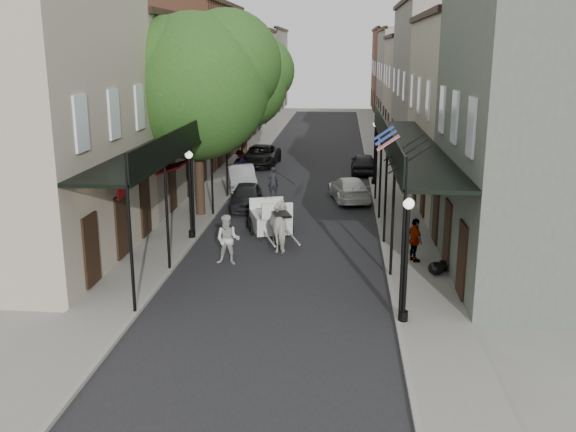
% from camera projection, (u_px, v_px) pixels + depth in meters
% --- Properties ---
extents(ground, '(140.00, 140.00, 0.00)m').
position_uv_depth(ground, '(272.00, 295.00, 21.19)').
color(ground, gray).
rests_on(ground, ground).
extents(road, '(8.00, 90.00, 0.01)m').
position_uv_depth(road, '(307.00, 178.00, 40.48)').
color(road, black).
rests_on(road, ground).
extents(sidewalk_left, '(2.20, 90.00, 0.12)m').
position_uv_depth(sidewalk_left, '(229.00, 176.00, 40.88)').
color(sidewalk_left, gray).
rests_on(sidewalk_left, ground).
extents(sidewalk_right, '(2.20, 90.00, 0.12)m').
position_uv_depth(sidewalk_right, '(387.00, 179.00, 40.05)').
color(sidewalk_right, gray).
rests_on(sidewalk_right, ground).
extents(building_row_left, '(5.00, 80.00, 10.50)m').
position_uv_depth(building_row_left, '(204.00, 85.00, 49.52)').
color(building_row_left, '#A49883').
rests_on(building_row_left, ground).
extents(building_row_right, '(5.00, 80.00, 10.50)m').
position_uv_depth(building_row_right, '(429.00, 86.00, 48.09)').
color(building_row_right, gray).
rests_on(building_row_right, ground).
extents(gallery_left, '(2.20, 18.05, 4.88)m').
position_uv_depth(gallery_left, '(178.00, 142.00, 27.30)').
color(gallery_left, black).
rests_on(gallery_left, sidewalk_left).
extents(gallery_right, '(2.20, 18.05, 4.88)m').
position_uv_depth(gallery_right, '(405.00, 145.00, 26.51)').
color(gallery_right, black).
rests_on(gallery_right, sidewalk_right).
extents(tree_near, '(7.31, 6.80, 9.63)m').
position_uv_depth(tree_near, '(206.00, 80.00, 29.72)').
color(tree_near, '#382619').
rests_on(tree_near, sidewalk_left).
extents(tree_far, '(6.45, 6.00, 8.61)m').
position_uv_depth(tree_far, '(249.00, 81.00, 43.39)').
color(tree_far, '#382619').
rests_on(tree_far, sidewalk_left).
extents(lamppost_right_near, '(0.32, 0.32, 3.71)m').
position_uv_depth(lamppost_right_near, '(406.00, 258.00, 18.41)').
color(lamppost_right_near, black).
rests_on(lamppost_right_near, sidewalk_right).
extents(lamppost_left, '(0.32, 0.32, 3.71)m').
position_uv_depth(lamppost_left, '(190.00, 193.00, 26.80)').
color(lamppost_left, black).
rests_on(lamppost_left, sidewalk_left).
extents(lamppost_right_far, '(0.32, 0.32, 3.71)m').
position_uv_depth(lamppost_right_far, '(375.00, 152.00, 37.69)').
color(lamppost_right_far, black).
rests_on(lamppost_right_far, sidewalk_right).
extents(horse, '(1.61, 2.37, 1.83)m').
position_uv_depth(horse, '(282.00, 226.00, 26.00)').
color(horse, silver).
rests_on(horse, ground).
extents(carriage, '(2.42, 3.04, 3.07)m').
position_uv_depth(carriage, '(269.00, 204.00, 28.63)').
color(carriage, black).
rests_on(carriage, ground).
extents(pedestrian_walking, '(0.97, 0.78, 1.92)m').
position_uv_depth(pedestrian_walking, '(228.00, 240.00, 24.01)').
color(pedestrian_walking, '#B6B5AB').
rests_on(pedestrian_walking, ground).
extents(pedestrian_sidewalk_left, '(1.21, 0.86, 1.69)m').
position_uv_depth(pedestrian_sidewalk_left, '(240.00, 163.00, 40.18)').
color(pedestrian_sidewalk_left, gray).
rests_on(pedestrian_sidewalk_left, sidewalk_left).
extents(pedestrian_sidewalk_right, '(0.75, 1.06, 1.67)m').
position_uv_depth(pedestrian_sidewalk_right, '(415.00, 240.00, 23.99)').
color(pedestrian_sidewalk_right, gray).
rests_on(pedestrian_sidewalk_right, sidewalk_right).
extents(car_left_near, '(1.84, 3.92, 1.30)m').
position_uv_depth(car_left_near, '(247.00, 196.00, 32.56)').
color(car_left_near, black).
rests_on(car_left_near, ground).
extents(car_left_mid, '(2.46, 4.47, 1.40)m').
position_uv_depth(car_left_mid, '(241.00, 178.00, 37.01)').
color(car_left_mid, '#99989D').
rests_on(car_left_mid, ground).
extents(car_left_far, '(2.54, 5.19, 1.42)m').
position_uv_depth(car_left_far, '(260.00, 156.00, 44.61)').
color(car_left_far, black).
rests_on(car_left_far, ground).
extents(car_right_near, '(2.57, 4.63, 1.27)m').
position_uv_depth(car_right_near, '(349.00, 189.00, 34.32)').
color(car_right_near, white).
rests_on(car_right_near, ground).
extents(car_right_far, '(1.61, 3.98, 1.35)m').
position_uv_depth(car_right_far, '(364.00, 163.00, 41.86)').
color(car_right_far, black).
rests_on(car_right_far, ground).
extents(trash_bags, '(0.82, 0.97, 0.47)m').
position_uv_depth(trash_bags, '(438.00, 267.00, 22.85)').
color(trash_bags, black).
rests_on(trash_bags, sidewalk_right).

